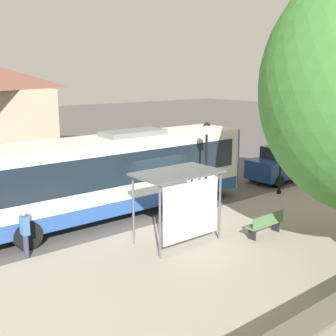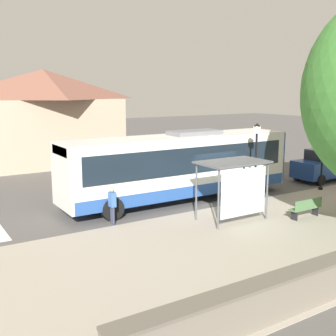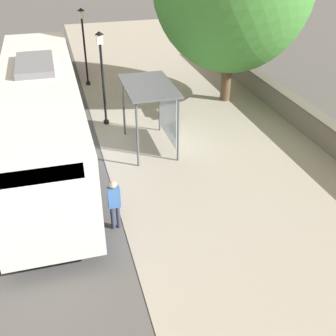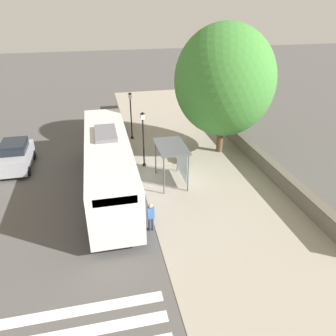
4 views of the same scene
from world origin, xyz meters
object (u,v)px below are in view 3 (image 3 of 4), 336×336
Objects in this scene: bus_shelter at (153,96)px; pedestrian at (114,201)px; street_lamp_far at (102,71)px; bench at (169,105)px; street_lamp_near at (84,41)px; parked_car_behind_bus at (54,58)px; bus at (42,116)px.

bus_shelter reaches higher than pedestrian.
street_lamp_far reaches higher than bus_shelter.
bench is 6.17m from street_lamp_near.
bench is 0.41× the size of parked_car_behind_bus.
street_lamp_near reaches higher than bus.
street_lamp_near is (-2.30, -7.93, 0.53)m from bus.
parked_car_behind_bus reaches higher than pedestrian.
bus is 2.98× the size of parked_car_behind_bus.
street_lamp_near is 5.23m from street_lamp_far.
street_lamp_far reaches higher than parked_car_behind_bus.
pedestrian is 0.40× the size of street_lamp_far.
street_lamp_far reaches higher than bench.
pedestrian is 14.78m from parked_car_behind_bus.
bus_shelter is 5.27m from pedestrian.
pedestrian is 8.35m from bench.
bus is at bearing 73.83° from street_lamp_near.
bench is 0.42× the size of street_lamp_far.
pedestrian is at bearing 87.42° from street_lamp_near.
pedestrian reaches higher than bench.
bench is 3.49m from street_lamp_far.
bus is at bearing 47.14° from street_lamp_far.
street_lamp_near is at bearing -57.76° from bench.
bus is 10.29m from parked_car_behind_bus.
street_lamp_near is at bearing -92.58° from pedestrian.
bench is at bearing 123.10° from parked_car_behind_bus.
bus_shelter is 3.02m from street_lamp_far.
parked_car_behind_bus is at bearing -76.44° from street_lamp_far.
street_lamp_far is (-0.21, 5.22, 0.01)m from street_lamp_near.
bus reaches higher than bus_shelter.
street_lamp_near is (1.71, -7.84, 0.22)m from bus_shelter.
bus_shelter is at bearing 108.08° from parked_car_behind_bus.
parked_car_behind_bus is (-0.70, -10.23, -0.88)m from bus.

